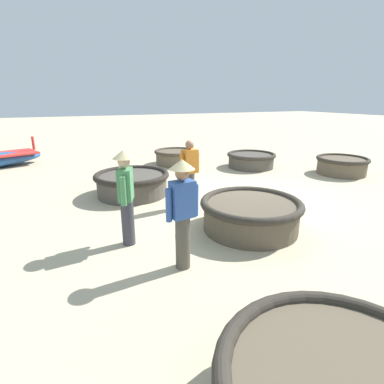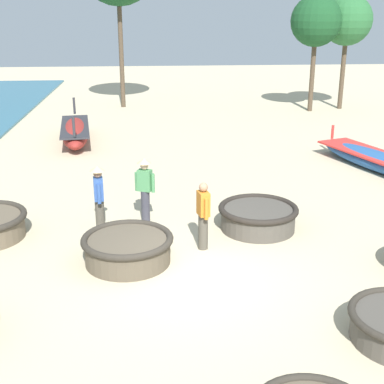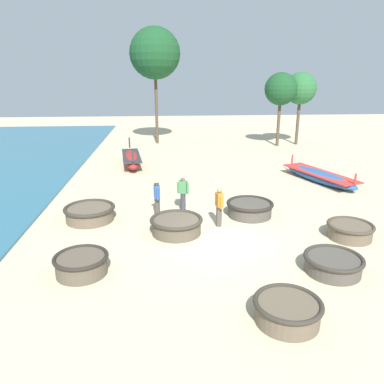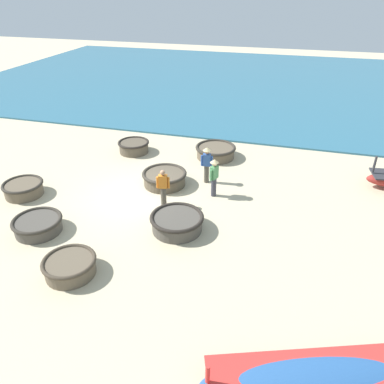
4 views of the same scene
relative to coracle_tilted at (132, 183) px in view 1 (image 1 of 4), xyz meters
name	(u,v)px [view 1 (image 1 of 4)]	position (x,y,z in m)	size (l,w,h in m)	color
ground_plane	(245,204)	(-1.85, -2.30, -0.33)	(80.00, 80.00, 0.00)	#C6B793
coracle_tilted	(132,183)	(0.00, 0.00, 0.00)	(1.96, 1.96, 0.61)	#4C473F
coracle_front_right	(251,160)	(1.45, -4.78, -0.04)	(1.77, 1.77, 0.53)	#4C473F
coracle_weathered	(176,156)	(3.12, -2.46, -0.03)	(1.66, 1.66, 0.55)	brown
coracle_front_left	(342,165)	(-0.66, -6.97, -0.02)	(1.66, 1.66, 0.58)	brown
coracle_beside_post	(251,213)	(-3.12, -1.57, 0.00)	(1.96, 1.96, 0.61)	brown
fisherman_standing_left	(182,208)	(-3.84, 0.16, 0.63)	(0.36, 0.53, 1.67)	#4C473D
fisherman_with_hat	(190,172)	(-1.45, -1.02, 0.51)	(0.29, 0.52, 1.57)	#4C473D
fisherman_standing_right	(126,192)	(-2.75, 0.73, 0.63)	(0.50, 0.36, 1.67)	#383842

